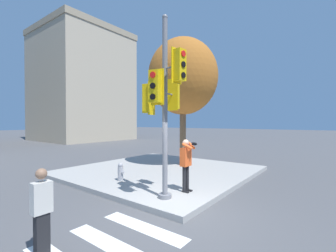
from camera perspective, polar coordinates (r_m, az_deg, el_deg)
ground_plane at (r=6.62m, az=2.54°, el=-21.15°), size 160.00×160.00×0.00m
sidewalk_corner at (r=11.30m, az=-1.97°, el=-11.33°), size 8.00×8.00×0.18m
traffic_signal_pole at (r=6.84m, az=-0.91°, el=7.54°), size 1.50×1.49×5.57m
person_photographer at (r=7.59m, az=4.62°, el=-8.62°), size 0.50×0.53×1.74m
pedestrian_distant at (r=4.99m, az=-29.43°, el=-18.10°), size 0.34×0.20×1.64m
street_tree at (r=12.39m, az=3.81°, el=12.33°), size 3.73×3.73×6.84m
fire_hydrant at (r=9.28m, az=-11.99°, el=-11.30°), size 0.21×0.27×0.71m
building_right at (r=35.05m, az=-20.93°, el=9.39°), size 11.06×11.30×15.34m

